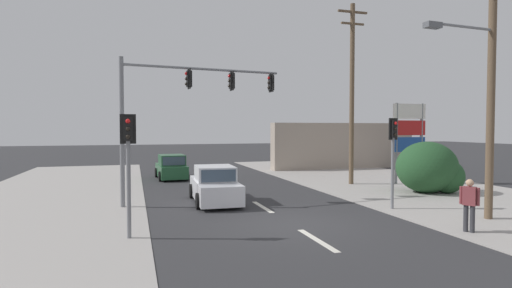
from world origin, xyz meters
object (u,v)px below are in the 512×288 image
at_px(utility_pole_midground_right, 352,90).
at_px(pedestrian_at_kerb, 469,202).
at_px(pedestal_signal_left_kerb, 128,154).
at_px(traffic_signal_mast, 181,100).
at_px(pedestal_signal_right_kerb, 393,148).
at_px(hatchback_oncoming_near, 171,168).
at_px(sedan_kerbside_parked, 215,186).
at_px(utility_pole_foreground_right, 488,78).
at_px(shopping_plaza_sign, 409,132).

relative_size(utility_pole_midground_right, pedestrian_at_kerb, 6.21).
bearing_deg(pedestal_signal_left_kerb, traffic_signal_mast, 67.87).
distance_m(utility_pole_midground_right, pedestrian_at_kerb, 11.48).
distance_m(traffic_signal_mast, pedestal_signal_right_kerb, 8.78).
relative_size(traffic_signal_mast, hatchback_oncoming_near, 1.85).
xyz_separation_m(utility_pole_midground_right, pedestal_signal_right_kerb, (-2.11, -6.69, -2.89)).
bearing_deg(pedestal_signal_left_kerb, sedan_kerbside_parked, 54.84).
bearing_deg(utility_pole_foreground_right, shopping_plaza_sign, 67.90).
height_order(utility_pole_foreground_right, pedestal_signal_left_kerb, utility_pole_foreground_right).
height_order(pedestal_signal_right_kerb, pedestrian_at_kerb, pedestal_signal_right_kerb).
bearing_deg(sedan_kerbside_parked, utility_pole_foreground_right, -35.64).
distance_m(utility_pole_foreground_right, sedan_kerbside_parked, 11.06).
bearing_deg(pedestrian_at_kerb, sedan_kerbside_parked, 131.51).
distance_m(hatchback_oncoming_near, pedestrian_at_kerb, 17.57).
bearing_deg(utility_pole_midground_right, pedestrian_at_kerb, -101.38).
bearing_deg(pedestal_signal_left_kerb, utility_pole_foreground_right, -5.23).
bearing_deg(utility_pole_foreground_right, pedestal_signal_left_kerb, 174.77).
bearing_deg(shopping_plaza_sign, utility_pole_midground_right, 167.45).
xyz_separation_m(pedestal_signal_right_kerb, pedestal_signal_left_kerb, (-9.80, -1.40, 0.00)).
height_order(pedestal_signal_right_kerb, hatchback_oncoming_near, pedestal_signal_right_kerb).
xyz_separation_m(traffic_signal_mast, pedestal_signal_right_kerb, (7.72, -3.70, -1.94)).
distance_m(traffic_signal_mast, sedan_kerbside_parked, 3.90).
distance_m(pedestal_signal_left_kerb, sedan_kerbside_parked, 6.22).
bearing_deg(pedestrian_at_kerb, traffic_signal_mast, 136.24).
distance_m(shopping_plaza_sign, pedestrian_at_kerb, 11.26).
xyz_separation_m(traffic_signal_mast, shopping_plaza_sign, (13.12, 2.26, -1.37)).
xyz_separation_m(utility_pole_foreground_right, utility_pole_midground_right, (0.15, 9.17, 0.42)).
xyz_separation_m(utility_pole_foreground_right, traffic_signal_mast, (-9.69, 6.18, -0.53)).
relative_size(shopping_plaza_sign, hatchback_oncoming_near, 1.24).
height_order(traffic_signal_mast, pedestrian_at_kerb, traffic_signal_mast).
bearing_deg(pedestal_signal_left_kerb, pedestrian_at_kerb, -13.26).
bearing_deg(hatchback_oncoming_near, shopping_plaza_sign, -25.99).
relative_size(hatchback_oncoming_near, pedestrian_at_kerb, 2.27).
bearing_deg(utility_pole_foreground_right, sedan_kerbside_parked, 144.36).
height_order(utility_pole_midground_right, pedestrian_at_kerb, utility_pole_midground_right).
bearing_deg(pedestal_signal_right_kerb, pedestal_signal_left_kerb, -171.86).
xyz_separation_m(utility_pole_foreground_right, pedestal_signal_left_kerb, (-11.77, 1.08, -2.47)).
xyz_separation_m(traffic_signal_mast, pedestrian_at_kerb, (7.74, -7.42, -3.43)).
bearing_deg(utility_pole_foreground_right, traffic_signal_mast, 147.48).
relative_size(utility_pole_foreground_right, shopping_plaza_sign, 1.97).
height_order(sedan_kerbside_parked, pedestrian_at_kerb, pedestrian_at_kerb).
relative_size(pedestal_signal_left_kerb, pedestrian_at_kerb, 2.18).
height_order(traffic_signal_mast, shopping_plaza_sign, traffic_signal_mast).
height_order(utility_pole_foreground_right, utility_pole_midground_right, utility_pole_midground_right).
height_order(utility_pole_midground_right, pedestal_signal_right_kerb, utility_pole_midground_right).
xyz_separation_m(shopping_plaza_sign, sedan_kerbside_parked, (-11.75, -2.47, -2.28)).
relative_size(pedestal_signal_right_kerb, pedestrian_at_kerb, 2.18).
distance_m(utility_pole_foreground_right, shopping_plaza_sign, 9.31).
distance_m(pedestal_signal_right_kerb, shopping_plaza_sign, 8.06).
bearing_deg(pedestal_signal_right_kerb, shopping_plaza_sign, 47.84).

